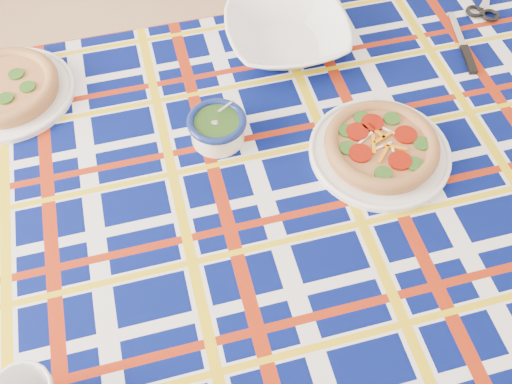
# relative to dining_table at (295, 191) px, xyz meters

# --- Properties ---
(floor) EXTENTS (4.00, 4.00, 0.00)m
(floor) POSITION_rel_dining_table_xyz_m (-0.27, 0.12, -0.65)
(floor) COLOR #A87D56
(floor) RESTS_ON ground
(dining_table) EXTENTS (1.73, 1.32, 0.72)m
(dining_table) POSITION_rel_dining_table_xyz_m (0.00, 0.00, 0.00)
(dining_table) COLOR brown
(dining_table) RESTS_ON floor
(tablecloth) EXTENTS (1.76, 1.36, 0.10)m
(tablecloth) POSITION_rel_dining_table_xyz_m (-0.00, 0.00, 0.02)
(tablecloth) COLOR #040D50
(tablecloth) RESTS_ON dining_table
(main_focaccia_plate) EXTENTS (0.35, 0.35, 0.06)m
(main_focaccia_plate) POSITION_rel_dining_table_xyz_m (0.16, 0.04, 0.10)
(main_focaccia_plate) COLOR #B36E3F
(main_focaccia_plate) RESTS_ON tablecloth
(pesto_bowl) EXTENTS (0.15, 0.15, 0.07)m
(pesto_bowl) POSITION_rel_dining_table_xyz_m (-0.16, 0.08, 0.11)
(pesto_bowl) COLOR #19360E
(pesto_bowl) RESTS_ON tablecloth
(serving_bowl) EXTENTS (0.32, 0.32, 0.07)m
(serving_bowl) POSITION_rel_dining_table_xyz_m (-0.01, 0.35, 0.11)
(serving_bowl) COLOR white
(serving_bowl) RESTS_ON tablecloth
(second_focaccia_plate) EXTENTS (0.36, 0.36, 0.05)m
(second_focaccia_plate) POSITION_rel_dining_table_xyz_m (-0.61, 0.19, 0.10)
(second_focaccia_plate) COLOR #B36E3F
(second_focaccia_plate) RESTS_ON tablecloth
(table_knife) EXTENTS (0.03, 0.22, 0.01)m
(table_knife) POSITION_rel_dining_table_xyz_m (0.39, 0.40, 0.08)
(table_knife) COLOR silver
(table_knife) RESTS_ON tablecloth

